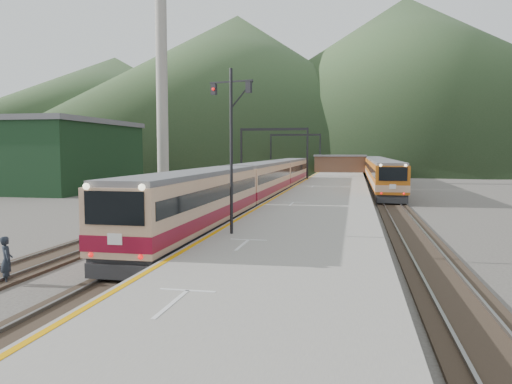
% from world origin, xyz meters
% --- Properties ---
extents(ground, '(400.00, 400.00, 0.00)m').
position_xyz_m(ground, '(0.00, 0.00, 0.00)').
color(ground, '#47423D').
rests_on(ground, ground).
extents(track_main, '(2.60, 200.00, 0.23)m').
position_xyz_m(track_main, '(0.00, 40.00, 0.07)').
color(track_main, black).
rests_on(track_main, ground).
extents(track_far, '(2.60, 200.00, 0.23)m').
position_xyz_m(track_far, '(-5.00, 40.00, 0.07)').
color(track_far, black).
rests_on(track_far, ground).
extents(track_second, '(2.60, 200.00, 0.23)m').
position_xyz_m(track_second, '(11.50, 40.00, 0.07)').
color(track_second, black).
rests_on(track_second, ground).
extents(platform, '(8.00, 100.00, 1.00)m').
position_xyz_m(platform, '(5.60, 38.00, 0.50)').
color(platform, gray).
rests_on(platform, ground).
extents(gantry_near, '(9.55, 0.25, 8.00)m').
position_xyz_m(gantry_near, '(-2.85, 55.00, 5.59)').
color(gantry_near, black).
rests_on(gantry_near, ground).
extents(gantry_far, '(9.55, 0.25, 8.00)m').
position_xyz_m(gantry_far, '(-2.85, 80.00, 5.59)').
color(gantry_far, black).
rests_on(gantry_far, ground).
extents(warehouse, '(14.50, 20.50, 8.60)m').
position_xyz_m(warehouse, '(-28.00, 42.00, 4.32)').
color(warehouse, black).
rests_on(warehouse, ground).
extents(smokestack, '(1.80, 1.80, 30.00)m').
position_xyz_m(smokestack, '(-22.00, 62.00, 15.00)').
color(smokestack, '#9E998E').
rests_on(smokestack, ground).
extents(station_shed, '(9.40, 4.40, 3.10)m').
position_xyz_m(station_shed, '(5.60, 78.00, 2.57)').
color(station_shed, brown).
rests_on(station_shed, platform).
extents(hill_a, '(180.00, 180.00, 60.00)m').
position_xyz_m(hill_a, '(-40.00, 190.00, 30.00)').
color(hill_a, '#314E29').
rests_on(hill_a, ground).
extents(hill_b, '(220.00, 220.00, 75.00)m').
position_xyz_m(hill_b, '(30.00, 230.00, 37.50)').
color(hill_b, '#314E29').
rests_on(hill_b, ground).
extents(hill_d, '(200.00, 200.00, 55.00)m').
position_xyz_m(hill_d, '(-120.00, 240.00, 27.50)').
color(hill_d, '#314E29').
rests_on(hill_d, ground).
extents(main_train, '(2.75, 56.42, 3.35)m').
position_xyz_m(main_train, '(0.00, 30.68, 1.91)').
color(main_train, tan).
rests_on(main_train, track_main).
extents(second_train, '(2.94, 60.31, 3.59)m').
position_xyz_m(second_train, '(11.50, 61.21, 2.02)').
color(second_train, '#B05712').
rests_on(second_train, track_second).
extents(signal_mast, '(2.15, 0.69, 7.56)m').
position_xyz_m(signal_mast, '(2.68, 8.65, 5.59)').
color(signal_mast, black).
rests_on(signal_mast, platform).
extents(short_signal_a, '(0.22, 0.16, 2.27)m').
position_xyz_m(short_signal_a, '(-2.61, 6.36, 1.46)').
color(short_signal_a, black).
rests_on(short_signal_a, ground).
extents(short_signal_b, '(0.26, 0.23, 2.27)m').
position_xyz_m(short_signal_b, '(-3.49, 35.15, 1.46)').
color(short_signal_b, black).
rests_on(short_signal_b, ground).
extents(short_signal_c, '(0.25, 0.21, 2.27)m').
position_xyz_m(short_signal_c, '(-7.25, 21.23, 1.46)').
color(short_signal_c, black).
rests_on(short_signal_c, ground).
extents(worker, '(0.75, 0.75, 1.76)m').
position_xyz_m(worker, '(-4.06, 2.05, 0.88)').
color(worker, black).
rests_on(worker, ground).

